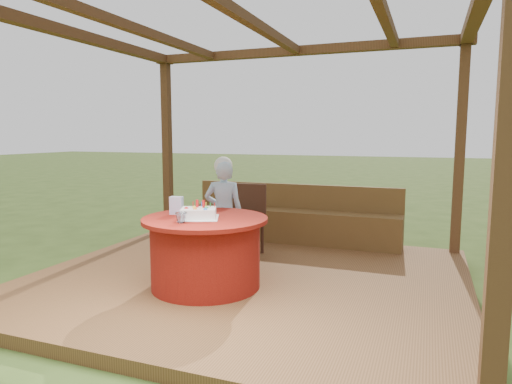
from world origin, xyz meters
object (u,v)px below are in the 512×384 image
bench (293,223)px  chair (247,216)px  birthday_cake (199,213)px  drinking_glass (181,217)px  table (206,252)px  elderly_woman (224,210)px  gift_bag (176,205)px

bench → chair: bearing=-111.2°
chair → birthday_cake: (0.04, -1.37, 0.26)m
drinking_glass → table: bearing=76.2°
bench → chair: (-0.34, -0.89, 0.23)m
chair → elderly_woman: size_ratio=0.70×
table → drinking_glass: 0.52m
bench → birthday_cake: bearing=-97.6°
bench → elderly_woman: (-0.42, -1.41, 0.37)m
elderly_woman → gift_bag: size_ratio=6.96×
drinking_glass → birthday_cake: bearing=80.6°
bench → birthday_cake: size_ratio=6.08×
table → elderly_woman: elderly_woman is taller
drinking_glass → bench: bearing=82.2°
bench → table: bench is taller
chair → elderly_woman: elderly_woman is taller
elderly_woman → drinking_glass: size_ratio=11.67×
bench → drinking_glass: size_ratio=27.75×
chair → drinking_glass: 1.65m
bench → elderly_woman: size_ratio=2.38×
table → elderly_woman: (-0.16, 0.78, 0.28)m
chair → drinking_glass: size_ratio=8.20×
table → bench: bearing=83.2°
table → birthday_cake: bearing=-119.4°
gift_bag → chair: bearing=66.2°
table → gift_bag: size_ratio=6.81×
bench → table: 2.20m
bench → elderly_woman: elderly_woman is taller
chair → birthday_cake: size_ratio=1.80×
table → gift_bag: 0.57m
bench → gift_bag: gift_bag is taller
birthday_cake → drinking_glass: size_ratio=4.56×
elderly_woman → gift_bag: elderly_woman is taller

